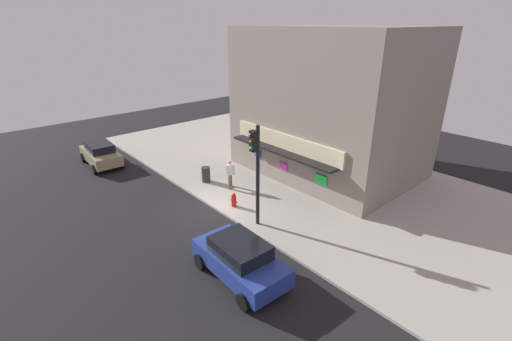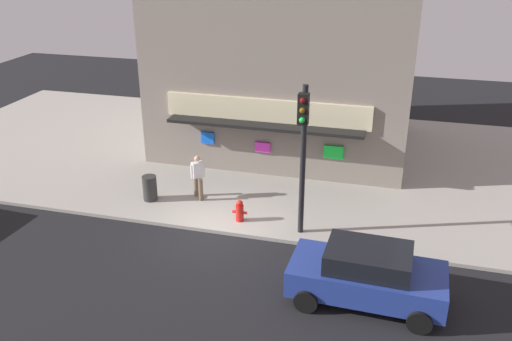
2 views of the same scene
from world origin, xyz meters
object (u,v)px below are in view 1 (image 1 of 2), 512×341
(traffic_light, at_px, (256,164))
(parked_car_blue, at_px, (240,259))
(parked_car_tan, at_px, (101,154))
(trash_can, at_px, (206,174))
(fire_hydrant, at_px, (234,200))
(pedestrian, at_px, (230,173))

(traffic_light, bearing_deg, parked_car_blue, -50.75)
(parked_car_tan, bearing_deg, trash_can, 26.85)
(traffic_light, height_order, fire_hydrant, traffic_light)
(traffic_light, relative_size, parked_car_blue, 1.19)
(pedestrian, xyz_separation_m, parked_car_blue, (6.49, -4.49, -0.22))
(trash_can, bearing_deg, traffic_light, -9.73)
(traffic_light, distance_m, parked_car_blue, 4.50)
(fire_hydrant, bearing_deg, traffic_light, -8.07)
(trash_can, relative_size, parked_car_blue, 0.22)
(parked_car_tan, bearing_deg, pedestrian, 25.55)
(traffic_light, height_order, pedestrian, traffic_light)
(traffic_light, distance_m, parked_car_tan, 13.68)
(traffic_light, xyz_separation_m, parked_car_blue, (2.37, -2.90, -2.48))
(trash_can, distance_m, parked_car_blue, 9.05)
(fire_hydrant, bearing_deg, parked_car_blue, -35.35)
(trash_can, height_order, pedestrian, pedestrian)
(traffic_light, relative_size, trash_can, 5.31)
(pedestrian, relative_size, parked_car_tan, 0.42)
(parked_car_blue, height_order, parked_car_tan, parked_car_blue)
(fire_hydrant, relative_size, parked_car_blue, 0.19)
(fire_hydrant, bearing_deg, pedestrian, 146.99)
(fire_hydrant, height_order, trash_can, trash_can)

